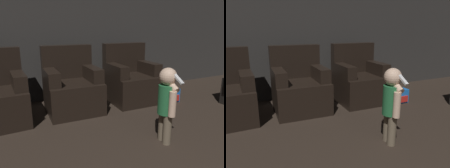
# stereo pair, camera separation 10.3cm
# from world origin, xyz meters

# --- Properties ---
(wall_back) EXTENTS (8.40, 0.05, 2.60)m
(wall_back) POSITION_xyz_m (0.00, 4.50, 1.30)
(wall_back) COLOR #33302D
(wall_back) RESTS_ON ground_plane
(armchair_middle) EXTENTS (0.80, 0.79, 0.97)m
(armchair_middle) POSITION_xyz_m (-0.15, 3.82, 0.35)
(armchair_middle) COLOR black
(armchair_middle) RESTS_ON ground_plane
(armchair_right) EXTENTS (0.79, 0.79, 0.97)m
(armchair_right) POSITION_xyz_m (0.89, 3.82, 0.35)
(armchair_right) COLOR black
(armchair_right) RESTS_ON ground_plane
(person_toddler) EXTENTS (0.18, 0.33, 0.84)m
(person_toddler) POSITION_xyz_m (0.48, 2.42, 0.49)
(person_toddler) COLOR brown
(person_toddler) RESTS_ON ground_plane
(toy_backpack) EXTENTS (0.23, 0.20, 0.23)m
(toy_backpack) POSITION_xyz_m (1.48, 3.45, 0.11)
(toy_backpack) COLOR blue
(toy_backpack) RESTS_ON ground_plane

